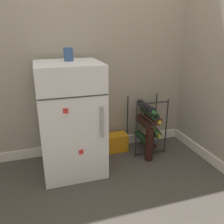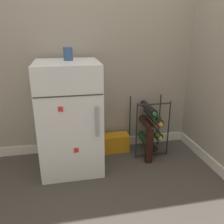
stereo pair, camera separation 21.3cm
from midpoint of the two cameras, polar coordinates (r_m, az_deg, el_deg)
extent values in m
plane|color=#423D38|center=(2.07, -0.23, -15.28)|extent=(14.00, 14.00, 0.00)
cube|color=#9E9384|center=(2.28, -5.09, 21.18)|extent=(6.69, 0.06, 2.50)
cube|color=silver|center=(2.51, -4.08, -7.44)|extent=(6.69, 0.01, 0.09)
cube|color=white|center=(2.02, -12.85, -1.67)|extent=(0.51, 0.50, 0.93)
cube|color=#2D2D2D|center=(1.70, -12.69, 3.42)|extent=(0.50, 0.00, 0.01)
cube|color=#9E9EA3|center=(1.78, -5.79, -2.57)|extent=(0.02, 0.02, 0.24)
cube|color=red|center=(1.72, -14.62, 0.20)|extent=(0.04, 0.02, 0.04)
cube|color=red|center=(1.87, -10.71, -9.51)|extent=(0.04, 0.02, 0.04)
cylinder|color=black|center=(2.22, 3.10, -4.55)|extent=(0.01, 0.01, 0.55)
cylinder|color=black|center=(2.34, 10.38, -3.53)|extent=(0.01, 0.01, 0.55)
cylinder|color=black|center=(2.41, 1.22, -2.48)|extent=(0.01, 0.01, 0.55)
cylinder|color=black|center=(2.53, 8.04, -1.65)|extent=(0.01, 0.01, 0.55)
cylinder|color=black|center=(2.39, 6.59, -9.70)|extent=(0.32, 0.01, 0.01)
cylinder|color=black|center=(2.19, 7.11, 2.15)|extent=(0.32, 0.01, 0.01)
cylinder|color=black|center=(2.46, 6.07, -7.06)|extent=(0.07, 0.27, 0.07)
cylinder|color=black|center=(2.34, 7.49, -8.55)|extent=(0.03, 0.02, 0.03)
cylinder|color=#19381E|center=(2.42, 4.94, -6.37)|extent=(0.07, 0.28, 0.07)
cylinder|color=red|center=(2.30, 6.39, -7.93)|extent=(0.03, 0.02, 0.03)
cylinder|color=#19381E|center=(2.42, 7.09, -4.31)|extent=(0.07, 0.28, 0.07)
cylinder|color=gold|center=(2.30, 8.65, -5.75)|extent=(0.03, 0.02, 0.03)
cylinder|color=black|center=(2.39, 6.36, -3.47)|extent=(0.07, 0.30, 0.07)
cylinder|color=#2D7033|center=(2.26, 8.02, -4.99)|extent=(0.03, 0.02, 0.03)
cylinder|color=black|center=(2.36, 5.47, -2.60)|extent=(0.08, 0.31, 0.08)
cylinder|color=#2D7033|center=(2.22, 7.13, -4.13)|extent=(0.04, 0.02, 0.04)
cylinder|color=#56231E|center=(2.37, 7.20, -1.27)|extent=(0.08, 0.26, 0.08)
cylinder|color=gold|center=(2.25, 8.70, -2.49)|extent=(0.04, 0.02, 0.04)
cylinder|color=#19381E|center=(2.34, 6.42, -0.14)|extent=(0.07, 0.29, 0.07)
cylinder|color=black|center=(2.20, 8.04, -1.44)|extent=(0.04, 0.02, 0.04)
cylinder|color=black|center=(2.30, 5.61, 1.19)|extent=(0.07, 0.30, 0.07)
cylinder|color=#2D7033|center=(2.16, 7.28, -0.10)|extent=(0.03, 0.02, 0.03)
cube|color=orange|center=(2.41, -2.44, -7.46)|extent=(0.30, 0.14, 0.18)
cylinder|color=#335184|center=(1.96, -13.61, 13.33)|extent=(0.07, 0.07, 0.10)
cylinder|color=black|center=(2.23, 6.24, -7.81)|extent=(0.07, 0.07, 0.32)
cylinder|color=black|center=(2.16, 6.42, -3.54)|extent=(0.03, 0.03, 0.04)
camera|label=1|loc=(0.11, -92.86, -1.01)|focal=38.00mm
camera|label=2|loc=(0.11, 87.14, 1.01)|focal=38.00mm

